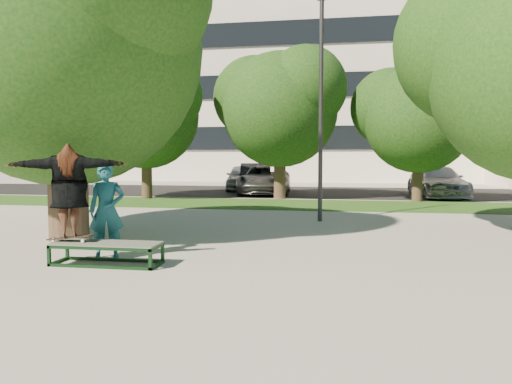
% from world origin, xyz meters
% --- Properties ---
extents(ground, '(120.00, 120.00, 0.00)m').
position_xyz_m(ground, '(0.00, 0.00, 0.00)').
color(ground, gray).
rests_on(ground, ground).
extents(grass_strip, '(30.00, 4.00, 0.02)m').
position_xyz_m(grass_strip, '(1.00, 9.50, 0.01)').
color(grass_strip, '#224413').
rests_on(grass_strip, ground).
extents(asphalt_strip, '(40.00, 8.00, 0.01)m').
position_xyz_m(asphalt_strip, '(0.00, 16.00, 0.01)').
color(asphalt_strip, black).
rests_on(asphalt_strip, ground).
extents(tree_left, '(6.96, 5.95, 7.12)m').
position_xyz_m(tree_left, '(-4.29, 1.09, 4.42)').
color(tree_left, '#38281E').
rests_on(tree_left, ground).
extents(bg_tree_left, '(5.28, 4.51, 5.77)m').
position_xyz_m(bg_tree_left, '(-6.57, 11.07, 3.73)').
color(bg_tree_left, '#38281E').
rests_on(bg_tree_left, ground).
extents(bg_tree_mid, '(5.76, 4.92, 6.24)m').
position_xyz_m(bg_tree_mid, '(-1.08, 12.08, 4.02)').
color(bg_tree_mid, '#38281E').
rests_on(bg_tree_mid, ground).
extents(bg_tree_right, '(5.04, 4.31, 5.43)m').
position_xyz_m(bg_tree_right, '(4.43, 11.57, 3.49)').
color(bg_tree_right, '#38281E').
rests_on(bg_tree_right, ground).
extents(lamppost, '(0.25, 0.15, 6.11)m').
position_xyz_m(lamppost, '(1.00, 5.00, 3.15)').
color(lamppost, '#2D2D30').
rests_on(lamppost, ground).
extents(office_building, '(30.00, 14.12, 16.00)m').
position_xyz_m(office_building, '(-2.00, 31.98, 8.00)').
color(office_building, beige).
rests_on(office_building, ground).
extents(grind_box, '(1.80, 0.60, 0.38)m').
position_xyz_m(grind_box, '(-2.25, -1.18, 0.19)').
color(grind_box, '#103216').
rests_on(grind_box, ground).
extents(skater_rig, '(1.97, 1.24, 1.64)m').
position_xyz_m(skater_rig, '(-2.90, -1.18, 1.23)').
color(skater_rig, white).
rests_on(skater_rig, grind_box).
extents(bystander, '(0.72, 0.62, 1.68)m').
position_xyz_m(bystander, '(-2.51, -0.61, 0.84)').
color(bystander, '#195862').
rests_on(bystander, ground).
extents(car_silver_a, '(2.23, 4.20, 1.36)m').
position_xyz_m(car_silver_a, '(-3.50, 16.50, 0.68)').
color(car_silver_a, '#A1A0A5').
rests_on(car_silver_a, asphalt_strip).
extents(car_dark, '(2.22, 4.51, 1.42)m').
position_xyz_m(car_dark, '(-2.74, 16.00, 0.71)').
color(car_dark, black).
rests_on(car_dark, asphalt_strip).
extents(car_grey, '(2.63, 5.06, 1.36)m').
position_xyz_m(car_grey, '(-2.00, 14.32, 0.68)').
color(car_grey, slate).
rests_on(car_grey, asphalt_strip).
extents(car_silver_b, '(2.26, 4.77, 1.34)m').
position_xyz_m(car_silver_b, '(5.70, 13.99, 0.67)').
color(car_silver_b, '#A2A2A6').
rests_on(car_silver_b, asphalt_strip).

